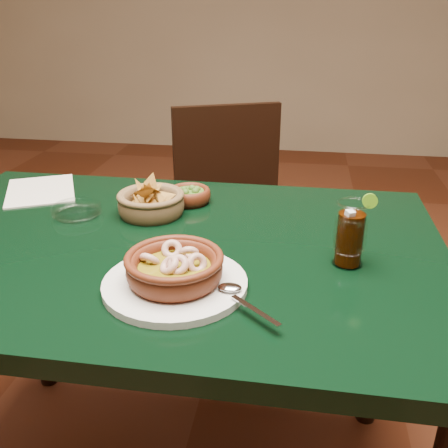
# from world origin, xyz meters

# --- Properties ---
(dining_table) EXTENTS (1.20, 0.80, 0.75)m
(dining_table) POSITION_xyz_m (0.00, 0.00, 0.65)
(dining_table) COLOR black
(dining_table) RESTS_ON ground
(dining_chair) EXTENTS (0.54, 0.54, 0.89)m
(dining_chair) POSITION_xyz_m (0.06, 0.70, 0.49)
(dining_chair) COLOR black
(dining_chair) RESTS_ON ground
(shrimp_plate) EXTENTS (0.33, 0.26, 0.08)m
(shrimp_plate) POSITION_xyz_m (0.08, -0.18, 0.78)
(shrimp_plate) COLOR silver
(shrimp_plate) RESTS_ON dining_table
(chip_basket) EXTENTS (0.19, 0.19, 0.12)m
(chip_basket) POSITION_xyz_m (-0.06, 0.14, 0.78)
(chip_basket) COLOR brown
(chip_basket) RESTS_ON dining_table
(guacamole_ramekin) EXTENTS (0.13, 0.13, 0.04)m
(guacamole_ramekin) POSITION_xyz_m (0.01, 0.24, 0.77)
(guacamole_ramekin) COLOR #4A1C0D
(guacamole_ramekin) RESTS_ON dining_table
(cola_drink) EXTENTS (0.13, 0.13, 0.15)m
(cola_drink) POSITION_xyz_m (0.39, -0.04, 0.81)
(cola_drink) COLOR white
(cola_drink) RESTS_ON dining_table
(glass_ashtray) EXTENTS (0.13, 0.13, 0.03)m
(glass_ashtray) POSITION_xyz_m (-0.24, 0.11, 0.76)
(glass_ashtray) COLOR white
(glass_ashtray) RESTS_ON dining_table
(paper_menu) EXTENTS (0.26, 0.28, 0.00)m
(paper_menu) POSITION_xyz_m (-0.41, 0.25, 0.75)
(paper_menu) COLOR beige
(paper_menu) RESTS_ON dining_table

